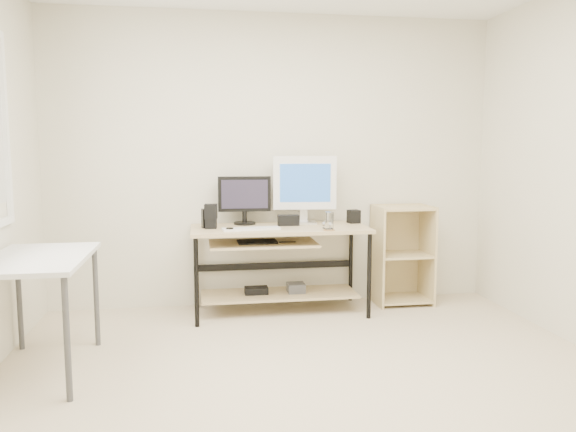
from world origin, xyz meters
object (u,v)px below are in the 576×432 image
(desk, at_px, (277,251))
(black_monitor, at_px, (244,197))
(white_imac, at_px, (305,185))
(shelf_unit, at_px, (401,254))
(audio_controller, at_px, (207,218))
(side_table, at_px, (38,269))

(desk, distance_m, black_monitor, 0.56)
(desk, distance_m, white_imac, 0.65)
(shelf_unit, distance_m, audio_controller, 1.81)
(white_imac, xyz_separation_m, audio_controller, (-0.87, -0.14, -0.26))
(desk, relative_size, audio_controller, 9.15)
(side_table, distance_m, audio_controller, 1.53)
(desk, relative_size, white_imac, 2.50)
(side_table, height_order, white_imac, white_imac)
(black_monitor, xyz_separation_m, white_imac, (0.53, -0.03, 0.10))
(white_imac, height_order, audio_controller, white_imac)
(desk, distance_m, side_table, 1.97)
(side_table, relative_size, white_imac, 1.67)
(side_table, relative_size, black_monitor, 2.16)
(black_monitor, bearing_deg, shelf_unit, 0.11)
(shelf_unit, bearing_deg, side_table, -156.67)
(desk, xyz_separation_m, black_monitor, (-0.26, 0.20, 0.45))
(desk, xyz_separation_m, side_table, (-1.65, -1.06, 0.13))
(desk, bearing_deg, shelf_unit, 7.77)
(side_table, relative_size, audio_controller, 6.10)
(shelf_unit, bearing_deg, black_monitor, 178.26)
(white_imac, bearing_deg, side_table, -142.81)
(desk, relative_size, shelf_unit, 1.67)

